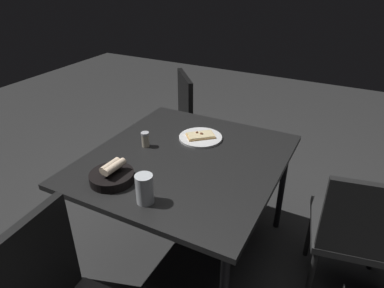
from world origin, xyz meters
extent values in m
plane|color=#2B2B2B|center=(0.00, 0.00, 0.00)|extent=(8.00, 8.00, 0.00)
cube|color=black|center=(0.00, 0.00, 0.70)|extent=(1.13, 1.04, 0.03)
cylinder|color=black|center=(-0.51, -0.46, 0.34)|extent=(0.04, 0.04, 0.68)
cylinder|color=black|center=(0.51, -0.46, 0.34)|extent=(0.04, 0.04, 0.68)
cylinder|color=black|center=(-0.51, 0.46, 0.34)|extent=(0.04, 0.04, 0.68)
cylinder|color=silver|center=(-0.24, -0.03, 0.72)|extent=(0.27, 0.27, 0.01)
cube|color=tan|center=(-0.24, -0.03, 0.73)|extent=(0.19, 0.19, 0.01)
cube|color=beige|center=(-0.24, -0.03, 0.74)|extent=(0.17, 0.18, 0.01)
sphere|color=brown|center=(-0.25, -0.06, 0.74)|extent=(0.02, 0.02, 0.02)
sphere|color=brown|center=(-0.25, -0.02, 0.74)|extent=(0.02, 0.02, 0.02)
sphere|color=brown|center=(-0.25, -0.03, 0.74)|extent=(0.02, 0.02, 0.02)
cylinder|color=black|center=(0.37, -0.21, 0.74)|extent=(0.22, 0.22, 0.05)
cylinder|color=beige|center=(0.37, -0.21, 0.80)|extent=(0.12, 0.05, 0.04)
cylinder|color=beige|center=(0.37, -0.19, 0.80)|extent=(0.13, 0.04, 0.04)
cylinder|color=#AB1B14|center=(0.42, -0.23, 0.73)|extent=(0.06, 0.06, 0.03)
cylinder|color=silver|center=(0.43, 0.03, 0.78)|extent=(0.08, 0.08, 0.14)
cylinder|color=orange|center=(0.43, 0.03, 0.76)|extent=(0.07, 0.07, 0.08)
cylinder|color=#BFB299|center=(-0.01, -0.27, 0.75)|extent=(0.05, 0.05, 0.08)
cylinder|color=maroon|center=(-0.01, -0.27, 0.73)|extent=(0.04, 0.04, 0.04)
cylinder|color=#B7B7BC|center=(-0.01, -0.27, 0.80)|extent=(0.05, 0.05, 0.01)
cube|color=#2A2A2A|center=(-0.17, 0.92, 0.42)|extent=(0.51, 0.51, 0.04)
cube|color=black|center=(0.02, 0.96, 0.65)|extent=(0.11, 0.42, 0.41)
cylinder|color=black|center=(-0.40, 1.07, 0.20)|extent=(0.03, 0.03, 0.40)
cylinder|color=black|center=(-0.33, 0.70, 0.20)|extent=(0.03, 0.03, 0.40)
cylinder|color=black|center=(0.05, 0.77, 0.20)|extent=(0.03, 0.03, 0.40)
cube|color=#282828|center=(-0.71, -0.61, 0.42)|extent=(0.62, 0.62, 0.04)
cube|color=black|center=(-0.84, -0.46, 0.66)|extent=(0.34, 0.30, 0.45)
cylinder|color=black|center=(-0.73, -0.88, 0.20)|extent=(0.03, 0.03, 0.40)
cylinder|color=black|center=(-0.44, -0.63, 0.20)|extent=(0.03, 0.03, 0.40)
cylinder|color=black|center=(-0.98, -0.59, 0.20)|extent=(0.03, 0.03, 0.40)
cylinder|color=black|center=(-0.69, -0.34, 0.20)|extent=(0.03, 0.03, 0.40)
cube|color=black|center=(0.95, -0.12, 0.68)|extent=(0.42, 0.07, 0.46)
camera|label=1|loc=(1.44, 0.79, 1.69)|focal=32.03mm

